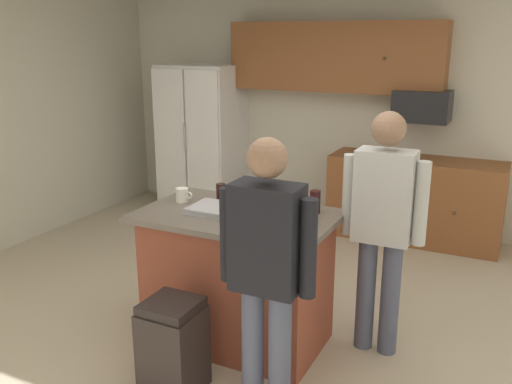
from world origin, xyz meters
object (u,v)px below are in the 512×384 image
kitchen_island (238,277)px  glass_pilsner (221,192)px  mug_ceramic_white (249,220)px  glass_short_whisky (309,213)px  microwave_over_range (422,106)px  glass_stout_tall (280,208)px  glass_dark_ale (315,202)px  tumbler_amber (239,195)px  mug_blue_stoneware (182,195)px  serving_tray (222,210)px  person_host_foreground (383,218)px  person_guest_right (267,264)px  trash_bin (173,347)px  refrigerator (202,139)px

kitchen_island → glass_pilsner: size_ratio=10.34×
mug_ceramic_white → kitchen_island: bearing=133.3°
glass_pilsner → glass_short_whisky: 0.77m
microwave_over_range → glass_stout_tall: bearing=-98.8°
kitchen_island → glass_dark_ale: glass_dark_ale is taller
mug_ceramic_white → glass_short_whisky: (0.30, 0.27, 0.01)m
tumbler_amber → mug_blue_stoneware: size_ratio=0.95×
microwave_over_range → glass_pilsner: microwave_over_range is taller
mug_ceramic_white → serving_tray: size_ratio=0.28×
person_host_foreground → glass_short_whisky: person_host_foreground is taller
person_guest_right → serving_tray: 0.89m
trash_bin → tumbler_amber: bearing=91.1°
refrigerator → tumbler_amber: (1.77, -2.38, 0.13)m
glass_dark_ale → trash_bin: size_ratio=0.26×
tumbler_amber → glass_pilsner: bearing=179.3°
glass_pilsner → glass_short_whisky: glass_pilsner is taller
glass_pilsner → glass_stout_tall: glass_stout_tall is taller
person_guest_right → tumbler_amber: bearing=-3.0°
kitchen_island → mug_ceramic_white: 0.61m
refrigerator → serving_tray: (1.77, -2.63, 0.09)m
person_guest_right → glass_pilsner: bearing=2.8°
glass_stout_tall → mug_ceramic_white: bearing=-116.4°
kitchen_island → mug_ceramic_white: (0.20, -0.22, 0.53)m
person_guest_right → glass_stout_tall: (-0.22, 0.67, 0.10)m
microwave_over_range → mug_blue_stoneware: microwave_over_range is taller
person_guest_right → mug_blue_stoneware: person_guest_right is taller
kitchen_island → person_host_foreground: person_host_foreground is taller
serving_tray → tumbler_amber: bearing=89.7°
glass_pilsner → tumbler_amber: bearing=-0.7°
refrigerator → microwave_over_range: (2.60, 0.12, 0.54)m
refrigerator → glass_dark_ale: 3.31m
glass_short_whisky → serving_tray: size_ratio=0.28×
kitchen_island → trash_bin: (-0.08, -0.71, -0.19)m
mug_ceramic_white → trash_bin: size_ratio=0.20×
glass_pilsner → mug_ceramic_white: (0.45, -0.43, -0.02)m
mug_ceramic_white → trash_bin: 0.92m
mug_blue_stoneware → person_host_foreground: bearing=10.2°
person_guest_right → kitchen_island: bearing=0.0°
person_host_foreground → glass_pilsner: person_host_foreground is taller
kitchen_island → glass_stout_tall: 0.64m
person_host_foreground → glass_dark_ale: person_host_foreground is taller
microwave_over_range → mug_ceramic_white: size_ratio=4.55×
glass_pilsner → mug_blue_stoneware: (-0.24, -0.15, -0.01)m
serving_tray → kitchen_island: bearing=22.5°
tumbler_amber → glass_pilsner: (-0.15, 0.00, 0.00)m
kitchen_island → glass_dark_ale: (0.48, 0.25, 0.56)m
refrigerator → kitchen_island: refrigerator is taller
glass_stout_tall → refrigerator: bearing=130.3°
glass_stout_tall → mug_blue_stoneware: glass_stout_tall is taller
kitchen_island → serving_tray: (-0.10, -0.04, 0.50)m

